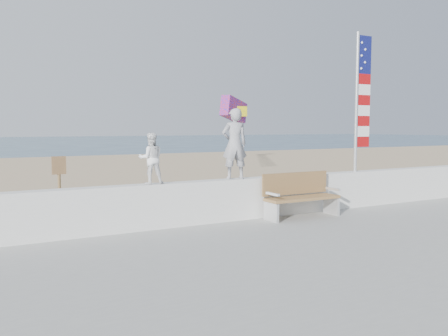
{
  "coord_description": "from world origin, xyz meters",
  "views": [
    {
      "loc": [
        -4.62,
        -6.9,
        2.21
      ],
      "look_at": [
        0.2,
        1.8,
        1.35
      ],
      "focal_mm": 38.0,
      "sensor_mm": 36.0,
      "label": 1
    }
  ],
  "objects_px": {
    "flag": "(360,96)",
    "child": "(151,158)",
    "bench": "(300,195)",
    "adult": "(234,144)"
  },
  "relations": [
    {
      "from": "adult",
      "to": "bench",
      "type": "bearing_deg",
      "value": 175.28
    },
    {
      "from": "flag",
      "to": "child",
      "type": "bearing_deg",
      "value": 180.0
    },
    {
      "from": "adult",
      "to": "child",
      "type": "relative_size",
      "value": 1.51
    },
    {
      "from": "bench",
      "to": "adult",
      "type": "bearing_deg",
      "value": 162.62
    },
    {
      "from": "adult",
      "to": "child",
      "type": "xyz_separation_m",
      "value": [
        -1.92,
        0.0,
        -0.26
      ]
    },
    {
      "from": "adult",
      "to": "bench",
      "type": "height_order",
      "value": "adult"
    },
    {
      "from": "child",
      "to": "flag",
      "type": "height_order",
      "value": "flag"
    },
    {
      "from": "bench",
      "to": "flag",
      "type": "distance_m",
      "value": 3.24
    },
    {
      "from": "child",
      "to": "bench",
      "type": "distance_m",
      "value": 3.52
    },
    {
      "from": "bench",
      "to": "flag",
      "type": "bearing_deg",
      "value": 11.48
    }
  ]
}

